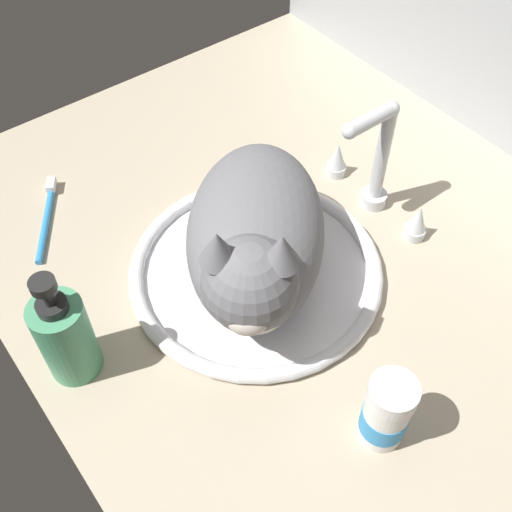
% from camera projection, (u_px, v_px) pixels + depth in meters
% --- Properties ---
extents(countertop, '(1.01, 0.80, 0.03)m').
position_uv_depth(countertop, '(299.00, 254.00, 0.90)').
color(countertop, '#B7A88E').
rests_on(countertop, ground).
extents(backsplash_wall, '(1.01, 0.02, 0.33)m').
position_uv_depth(backsplash_wall, '(511.00, 64.00, 0.95)').
color(backsplash_wall, '#B2B7BC').
rests_on(backsplash_wall, ground).
extents(sink_basin, '(0.35, 0.35, 0.02)m').
position_uv_depth(sink_basin, '(256.00, 270.00, 0.85)').
color(sink_basin, white).
rests_on(sink_basin, countertop).
extents(faucet, '(0.20, 0.11, 0.19)m').
position_uv_depth(faucet, '(376.00, 170.00, 0.89)').
color(faucet, silver).
rests_on(faucet, countertop).
extents(cat, '(0.34, 0.33, 0.20)m').
position_uv_depth(cat, '(255.00, 242.00, 0.77)').
color(cat, slate).
rests_on(cat, sink_basin).
extents(soap_pump_bottle, '(0.06, 0.06, 0.17)m').
position_uv_depth(soap_pump_bottle, '(65.00, 336.00, 0.72)').
color(soap_pump_bottle, '#4C9E70').
rests_on(soap_pump_bottle, countertop).
extents(pill_bottle, '(0.05, 0.05, 0.11)m').
position_uv_depth(pill_bottle, '(386.00, 413.00, 0.68)').
color(pill_bottle, white).
rests_on(pill_bottle, countertop).
extents(toothbrush, '(0.14, 0.10, 0.02)m').
position_uv_depth(toothbrush, '(47.00, 217.00, 0.92)').
color(toothbrush, '#338CD1').
rests_on(toothbrush, countertop).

